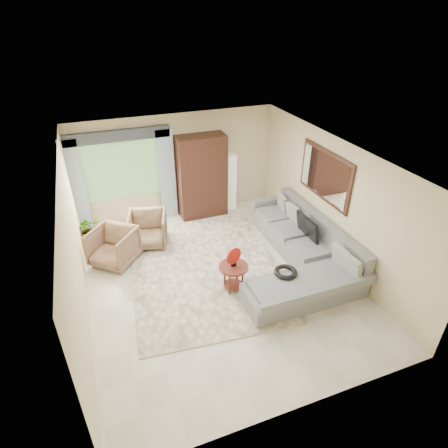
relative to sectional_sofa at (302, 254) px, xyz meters
name	(u,v)px	position (x,y,z in m)	size (l,w,h in m)	color
ground	(219,279)	(-1.78, 0.18, -0.28)	(6.00, 6.00, 0.00)	silver
area_rug	(205,268)	(-1.93, 0.60, -0.27)	(3.00, 4.00, 0.02)	#F4E0C0
sectional_sofa	(302,254)	(0.00, 0.00, 0.00)	(2.30, 3.46, 0.90)	gray
tv_screen	(308,227)	(0.27, 0.30, 0.44)	(0.06, 0.74, 0.48)	black
garden_hose	(286,272)	(-0.78, -0.69, 0.26)	(0.43, 0.43, 0.09)	black
coffee_table	(233,277)	(-1.61, -0.20, 0.01)	(0.56, 0.56, 0.56)	#541F16
red_disc	(234,256)	(-1.61, -0.20, 0.50)	(0.34, 0.34, 0.03)	#B11B11
armchair_left	(113,247)	(-3.65, 1.50, 0.11)	(0.84, 0.87, 0.79)	#9F7556
armchair_right	(148,229)	(-2.84, 1.96, 0.10)	(0.82, 0.85, 0.77)	olive
potted_plant	(89,229)	(-4.10, 2.61, 0.01)	(0.53, 0.46, 0.58)	#999999
armoire	(202,177)	(-1.23, 2.90, 0.77)	(1.20, 0.55, 2.10)	black
floor_lamp	(231,182)	(-0.43, 2.96, 0.47)	(0.24, 0.24, 1.50)	silver
window	(121,170)	(-3.13, 3.15, 1.12)	(1.80, 0.04, 1.40)	#669E59
curtain_left	(77,188)	(-4.18, 3.06, 0.87)	(0.40, 0.08, 2.30)	#9EB7CC
curtain_right	(167,175)	(-2.08, 3.06, 0.87)	(0.40, 0.08, 2.30)	#9EB7CC
valance	(116,136)	(-3.13, 3.08, 1.97)	(2.40, 0.12, 0.26)	#1E232D
wall_mirror	(325,175)	(0.68, 0.53, 1.47)	(0.05, 1.70, 1.05)	black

